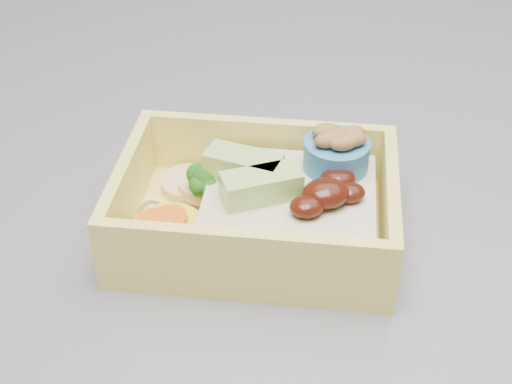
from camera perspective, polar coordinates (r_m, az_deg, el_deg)
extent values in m
cube|color=brown|center=(1.84, -7.45, 12.25)|extent=(3.20, 0.60, 0.90)
cube|color=#3D3D43|center=(0.51, 8.78, -1.64)|extent=(1.24, 0.84, 0.04)
cube|color=#ECD961|center=(0.45, 0.00, -2.95)|extent=(0.20, 0.17, 0.01)
cube|color=#ECD961|center=(0.48, 0.82, 3.64)|extent=(0.16, 0.07, 0.04)
cube|color=#ECD961|center=(0.39, -1.01, -5.57)|extent=(0.16, 0.07, 0.04)
cube|color=#ECD961|center=(0.44, 10.60, -1.27)|extent=(0.04, 0.10, 0.04)
cube|color=#ECD961|center=(0.45, -10.24, 0.27)|extent=(0.04, 0.10, 0.04)
cube|color=tan|center=(0.44, 2.68, -1.47)|extent=(0.13, 0.12, 0.03)
ellipsoid|color=black|center=(0.42, 5.61, -0.09)|extent=(0.03, 0.03, 0.02)
ellipsoid|color=black|center=(0.43, 6.56, 1.02)|extent=(0.03, 0.03, 0.01)
ellipsoid|color=black|center=(0.41, 4.09, -1.16)|extent=(0.03, 0.02, 0.01)
ellipsoid|color=black|center=(0.43, 7.51, -0.05)|extent=(0.02, 0.02, 0.01)
cube|color=#9DC868|center=(0.42, 0.41, 0.52)|extent=(0.05, 0.02, 0.02)
cube|color=#9DC868|center=(0.44, -1.01, 2.09)|extent=(0.05, 0.04, 0.02)
cylinder|color=#76A75A|center=(0.46, -3.88, -0.49)|extent=(0.01, 0.01, 0.02)
sphere|color=#215E15|center=(0.45, -3.97, 1.22)|extent=(0.02, 0.02, 0.02)
sphere|color=#215E15|center=(0.45, -2.94, 1.24)|extent=(0.02, 0.02, 0.02)
sphere|color=#215E15|center=(0.45, -4.67, 1.43)|extent=(0.02, 0.02, 0.02)
sphere|color=#215E15|center=(0.44, -3.75, 0.40)|extent=(0.01, 0.01, 0.01)
sphere|color=#215E15|center=(0.45, -4.56, 0.54)|extent=(0.01, 0.01, 0.01)
sphere|color=#215E15|center=(0.46, -3.77, 1.55)|extent=(0.01, 0.01, 0.01)
cylinder|color=yellow|center=(0.43, -6.96, -3.48)|extent=(0.04, 0.04, 0.02)
cylinder|color=#DC5E12|center=(0.42, -6.99, -2.08)|extent=(0.02, 0.02, 0.00)
cylinder|color=#DC5E12|center=(0.42, -8.07, -2.37)|extent=(0.02, 0.02, 0.00)
cylinder|color=#D6B57B|center=(0.48, -5.35, 0.66)|extent=(0.04, 0.04, 0.01)
cylinder|color=#D6B57B|center=(0.47, -3.95, 0.60)|extent=(0.04, 0.04, 0.01)
ellipsoid|color=white|center=(0.48, -1.67, 1.43)|extent=(0.02, 0.02, 0.02)
ellipsoid|color=white|center=(0.45, -8.31, -1.81)|extent=(0.02, 0.02, 0.02)
cylinder|color=teal|center=(0.45, 6.43, 2.98)|extent=(0.04, 0.04, 0.02)
ellipsoid|color=brown|center=(0.44, 6.55, 4.50)|extent=(0.02, 0.02, 0.01)
ellipsoid|color=brown|center=(0.45, 7.65, 4.67)|extent=(0.02, 0.02, 0.01)
ellipsoid|color=brown|center=(0.45, 5.61, 4.89)|extent=(0.02, 0.02, 0.01)
ellipsoid|color=brown|center=(0.44, 7.02, 3.93)|extent=(0.02, 0.02, 0.01)
ellipsoid|color=brown|center=(0.44, 5.79, 4.16)|extent=(0.02, 0.02, 0.01)
ellipsoid|color=brown|center=(0.44, 7.76, 4.21)|extent=(0.02, 0.02, 0.01)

